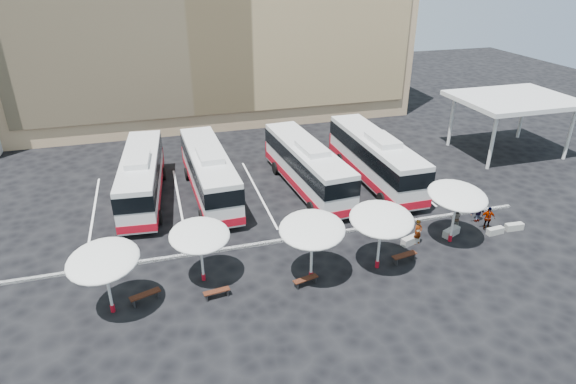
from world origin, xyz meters
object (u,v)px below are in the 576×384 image
object	(u,v)px
wood_bench_1	(217,292)
passenger_3	(478,210)
wood_bench_3	(404,256)
bus_3	(375,157)
conc_bench_0	(410,240)
passenger_1	(456,218)
sunshade_3	(382,219)
bus_1	(209,172)
passenger_2	(488,218)
sunshade_4	(457,196)
bus_0	(142,176)
passenger_0	(418,232)
sunshade_1	(200,235)
wood_bench_2	(306,280)
conc_bench_3	(514,227)
sunshade_2	(312,229)
sunshade_0	(103,261)
wood_bench_0	(145,296)
bus_2	(307,165)
conc_bench_1	(451,232)
conc_bench_2	(495,231)

from	to	relation	value
wood_bench_1	passenger_3	world-z (taller)	passenger_3
wood_bench_3	bus_3	bearing A→B (deg)	74.05
conc_bench_0	passenger_1	size ratio (longest dim) A/B	0.80
bus_3	sunshade_3	xyz separation A→B (m)	(-4.98, -11.22, 1.14)
bus_1	passenger_3	bearing A→B (deg)	-30.02
passenger_2	passenger_1	bearing A→B (deg)	-175.14
sunshade_4	passenger_1	bearing A→B (deg)	48.10
bus_0	passenger_0	xyz separation A→B (m)	(16.46, -11.17, -1.11)
sunshade_1	sunshade_4	distance (m)	15.68
wood_bench_2	conc_bench_3	world-z (taller)	conc_bench_3
bus_0	wood_bench_1	distance (m)	13.60
wood_bench_2	passenger_1	size ratio (longest dim) A/B	0.92
bus_0	wood_bench_1	xyz separation A→B (m)	(3.47, -13.05, -1.61)
sunshade_1	sunshade_2	size ratio (longest dim) A/B	0.79
sunshade_2	passenger_1	world-z (taller)	sunshade_2
sunshade_0	wood_bench_2	size ratio (longest dim) A/B	3.06
passenger_0	passenger_1	world-z (taller)	passenger_0
bus_0	bus_1	world-z (taller)	bus_1
conc_bench_0	wood_bench_1	bearing A→B (deg)	-171.22
sunshade_4	wood_bench_0	bearing A→B (deg)	-177.48
bus_0	wood_bench_1	size ratio (longest dim) A/B	8.38
passenger_3	wood_bench_0	bearing A→B (deg)	0.25
bus_3	sunshade_1	distance (m)	17.78
sunshade_4	passenger_3	xyz separation A→B (m)	(3.22, 1.76, -2.41)
wood_bench_1	passenger_0	distance (m)	13.13
bus_1	passenger_3	size ratio (longest dim) A/B	7.40
sunshade_3	wood_bench_2	xyz separation A→B (m)	(-4.56, -0.47, -2.88)
wood_bench_0	passenger_0	world-z (taller)	passenger_0
bus_2	passenger_3	size ratio (longest dim) A/B	7.55
bus_3	passenger_3	size ratio (longest dim) A/B	7.71
bus_0	sunshade_4	bearing A→B (deg)	-26.76
bus_1	sunshade_1	world-z (taller)	bus_1
wood_bench_0	conc_bench_0	bearing A→B (deg)	4.37
conc_bench_1	wood_bench_2	bearing A→B (deg)	-167.36
sunshade_0	wood_bench_1	size ratio (longest dim) A/B	3.17
wood_bench_1	wood_bench_3	distance (m)	11.24
wood_bench_1	conc_bench_1	xyz separation A→B (m)	(15.65, 2.13, -0.08)
sunshade_2	sunshade_3	xyz separation A→B (m)	(4.08, -0.03, 0.01)
wood_bench_2	passenger_0	xyz separation A→B (m)	(8.11, 2.18, 0.49)
conc_bench_2	bus_1	bearing A→B (deg)	147.77
conc_bench_0	conc_bench_2	size ratio (longest dim) A/B	1.11
wood_bench_0	wood_bench_3	size ratio (longest dim) A/B	1.02
passenger_2	wood_bench_3	bearing A→B (deg)	-142.21
wood_bench_0	conc_bench_3	xyz separation A→B (m)	(23.74, 0.90, -0.15)
wood_bench_1	bus_1	bearing A→B (deg)	83.68
wood_bench_0	passenger_3	bearing A→B (deg)	6.70
bus_1	conc_bench_3	world-z (taller)	bus_1
bus_3	conc_bench_2	xyz separation A→B (m)	(4.12, -9.91, -1.87)
bus_0	passenger_1	size ratio (longest dim) A/B	7.44
bus_2	wood_bench_2	size ratio (longest dim) A/B	8.42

